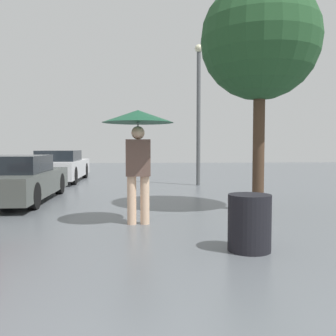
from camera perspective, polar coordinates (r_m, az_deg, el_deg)
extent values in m
cylinder|color=beige|center=(6.69, -5.55, -4.91)|extent=(0.16, 0.16, 0.86)
cylinder|color=beige|center=(6.69, -3.54, -4.90)|extent=(0.16, 0.16, 0.86)
cube|color=brown|center=(6.62, -4.58, 1.57)|extent=(0.43, 0.25, 0.65)
sphere|color=beige|center=(6.62, -4.59, 5.38)|extent=(0.23, 0.23, 0.23)
cylinder|color=#515456|center=(6.62, -4.59, 3.96)|extent=(0.02, 0.02, 0.68)
cone|color=#14472D|center=(6.64, -4.61, 7.85)|extent=(1.26, 1.26, 0.22)
cube|color=#4C514C|center=(10.21, -21.77, -2.16)|extent=(1.63, 4.36, 0.58)
cube|color=black|center=(9.97, -22.20, 0.58)|extent=(1.38, 1.96, 0.42)
cylinder|color=black|center=(11.73, -23.22, -2.26)|extent=(0.18, 0.60, 0.60)
cylinder|color=black|center=(11.35, -16.19, -2.30)|extent=(0.18, 0.60, 0.60)
cylinder|color=black|center=(8.73, -19.78, -4.02)|extent=(0.18, 0.60, 0.60)
cube|color=silver|center=(15.46, -16.03, -0.08)|extent=(1.66, 4.57, 0.64)
cube|color=black|center=(15.21, -16.23, 1.83)|extent=(1.41, 2.06, 0.40)
cylinder|color=black|center=(17.01, -17.54, -0.39)|extent=(0.18, 0.65, 0.65)
cylinder|color=black|center=(16.74, -12.55, -0.38)|extent=(0.18, 0.65, 0.65)
cylinder|color=black|center=(14.27, -20.09, -1.13)|extent=(0.18, 0.65, 0.65)
cylinder|color=black|center=(13.94, -14.17, -1.13)|extent=(0.18, 0.65, 0.65)
cylinder|color=#473323|center=(8.19, 13.65, 3.75)|extent=(0.25, 0.25, 2.92)
sphere|color=#234C28|center=(8.49, 13.86, 18.41)|extent=(2.49, 2.49, 2.49)
cylinder|color=#515456|center=(13.36, 4.67, 7.49)|extent=(0.14, 0.14, 4.72)
sphere|color=beige|center=(13.76, 4.72, 17.70)|extent=(0.28, 0.28, 0.28)
cylinder|color=black|center=(5.12, 12.30, -8.14)|extent=(0.57, 0.57, 0.75)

